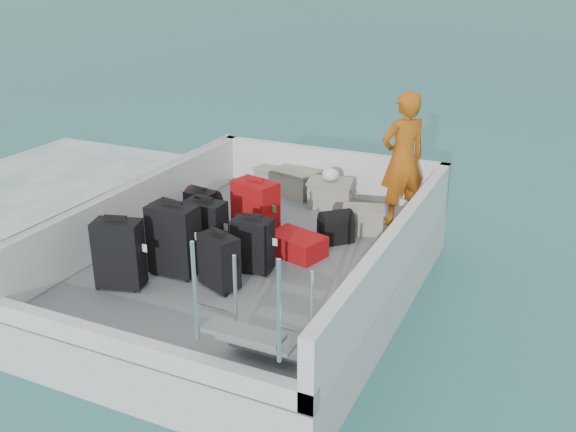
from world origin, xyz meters
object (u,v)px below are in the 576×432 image
Objects in this scene: suitcase_2 at (201,212)px; crate_3 at (363,221)px; suitcase_1 at (170,228)px; crate_1 at (295,184)px; suitcase_6 at (219,262)px; suitcase_8 at (297,245)px; suitcase_0 at (119,255)px; suitcase_5 at (255,210)px; suitcase_3 at (174,240)px; crate_0 at (275,180)px; suitcase_4 at (205,230)px; passenger at (403,159)px; crate_2 at (330,194)px; suitcase_7 at (253,245)px.

crate_3 is at bearing 31.75° from suitcase_2.
suitcase_1 is 1.02× the size of crate_1.
suitcase_8 is (0.42, 1.12, -0.18)m from suitcase_6.
crate_3 is (1.92, 2.59, -0.23)m from suitcase_0.
suitcase_3 is at bearing -90.47° from suitcase_5.
crate_0 is (-0.58, 1.77, -0.22)m from suitcase_5.
crate_1 is at bearing 86.66° from suitcase_1.
suitcase_1 is at bearing -175.55° from suitcase_4.
passenger is (1.54, 1.28, 0.52)m from suitcase_5.
crate_1 is at bearing -11.20° from crate_0.
suitcase_8 is at bearing -82.07° from crate_2.
suitcase_1 reaches higher than suitcase_8.
suitcase_4 is (0.10, 0.50, -0.05)m from suitcase_3.
suitcase_8 is 1.06× the size of crate_1.
crate_1 is (-0.61, 2.54, -0.13)m from suitcase_7.
suitcase_3 reaches higher than suitcase_7.
crate_1 is (0.37, -0.07, 0.02)m from crate_0.
suitcase_3 is 1.50× the size of crate_0.
crate_1 is 1.04× the size of crate_2.
suitcase_7 reaches higher than crate_0.
passenger is (1.75, -0.41, 0.72)m from crate_1.
suitcase_7 reaches higher than crate_1.
suitcase_3 is 0.52m from suitcase_4.
crate_1 is (0.53, 1.83, -0.09)m from suitcase_2.
crate_2 is (0.81, 2.77, -0.23)m from suitcase_3.
suitcase_2 is 0.73× the size of suitcase_5.
suitcase_1 is 0.61m from suitcase_3.
suitcase_5 is at bearing 71.04° from suitcase_4.
crate_1 is (0.16, 2.98, -0.23)m from suitcase_3.
crate_0 is at bearing 95.10° from suitcase_1.
suitcase_2 is at bearing 74.01° from suitcase_0.
passenger is at bearing -13.22° from crate_1.
suitcase_4 reaches higher than crate_2.
crate_0 is at bearing 123.50° from suitcase_5.
suitcase_4 is 0.94× the size of suitcase_5.
suitcase_4 is 2.38m from crate_2.
crate_2 reaches higher than crate_0.
suitcase_2 is at bearing -154.69° from crate_3.
suitcase_8 is 1.15m from crate_3.
suitcase_1 is at bearing 74.63° from suitcase_0.
suitcase_5 is 1.45m from crate_3.
suitcase_2 is at bearing -106.31° from crate_1.
suitcase_7 is 2.34m from crate_2.
passenger is at bearing 48.76° from suitcase_4.
suitcase_7 is at bearing 28.65° from suitcase_3.
crate_0 is (0.14, 3.57, -0.22)m from suitcase_0.
suitcase_7 is 0.69m from suitcase_8.
crate_0 reaches higher than suitcase_8.
suitcase_1 is 2.57m from crate_1.
suitcase_3 reaches higher than crate_0.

